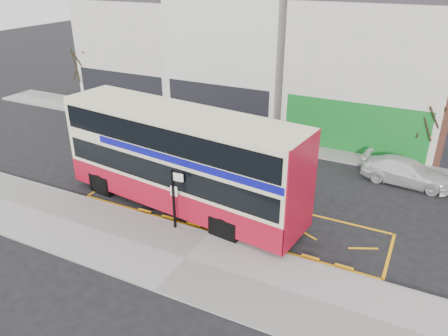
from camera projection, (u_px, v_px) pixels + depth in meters
The scene contains 15 objects.
ground at pixel (213, 231), 18.71m from camera, with size 120.00×120.00×0.00m, color black.
pavement at pixel (185, 259), 16.82m from camera, with size 40.00×4.00×0.15m, color #989490.
kerb at pixel (209, 234), 18.38m from camera, with size 40.00×0.15×0.15m, color gray.
far_pavement at pixel (294, 143), 27.57m from camera, with size 50.00×3.00×0.15m, color #989490.
road_markings at pixel (229, 214), 20.01m from camera, with size 14.00×3.40×0.01m, color #FBA60D, non-canonical shape.
terrace_far_left at pixel (150, 41), 34.21m from camera, with size 8.00×8.01×10.80m.
terrace_left at pixel (243, 42), 30.77m from camera, with size 8.00×8.01×11.80m.
terrace_green_shop at pixel (374, 57), 27.24m from camera, with size 9.00×8.01×11.30m.
double_decker_bus at pixel (181, 159), 19.51m from camera, with size 12.03×4.11×4.71m.
bus_stop_post at pixel (175, 193), 18.01m from camera, with size 0.68×0.13×2.72m.
car_silver at pixel (175, 125), 28.55m from camera, with size 1.78×4.44×1.51m, color #B1B1B6.
car_grey at pixel (222, 135), 26.92m from camera, with size 1.63×4.67×1.54m, color #3A3B41.
car_white at pixel (406, 172), 22.53m from camera, with size 1.81×4.46×1.29m, color white.
street_tree_left at pixel (83, 57), 33.47m from camera, with size 2.62×2.62×5.66m.
street_tree_right at pixel (433, 112), 23.59m from camera, with size 2.12×2.12×4.59m.
Camera 1 is at (7.45, -13.88, 10.47)m, focal length 35.00 mm.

